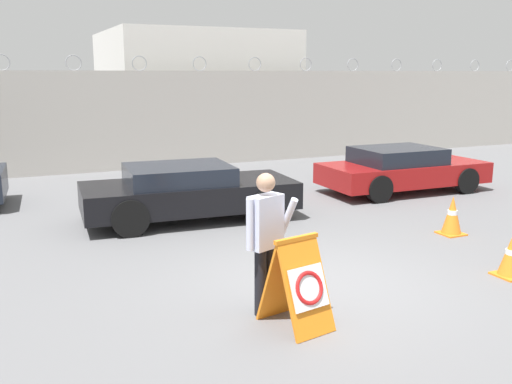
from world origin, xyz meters
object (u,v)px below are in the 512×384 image
Objects in this scene: barricade_sign at (298,283)px; security_guard at (266,236)px; parked_car_far_side at (402,169)px; traffic_cone_far at (452,215)px; parked_car_rear_sedan at (187,191)px; traffic_cone_near at (511,255)px.

security_guard reaches higher than barricade_sign.
traffic_cone_far is at bearing -113.60° from parked_car_far_side.
security_guard is 8.40m from parked_car_far_side.
parked_car_rear_sedan reaches higher than parked_car_far_side.
parked_car_far_side reaches higher than traffic_cone_far.
security_guard is 5.13m from traffic_cone_far.
traffic_cone_near is 6.24m from parked_car_rear_sedan.
traffic_cone_near is 0.89× the size of traffic_cone_far.
traffic_cone_near is at bearing -112.33° from parked_car_far_side.
parked_car_far_side is (2.47, 5.73, 0.26)m from traffic_cone_near.
security_guard is at bearing 98.08° from barricade_sign.
parked_car_far_side is (1.65, 3.60, 0.22)m from traffic_cone_far.
parked_car_rear_sedan is at bearing 75.42° from barricade_sign.
parked_car_rear_sedan reaches higher than barricade_sign.
parked_car_rear_sedan reaches higher than traffic_cone_near.
parked_car_rear_sedan is (-3.41, 5.22, 0.28)m from traffic_cone_near.
traffic_cone_far is (4.75, 1.82, -0.65)m from security_guard.
traffic_cone_far is 5.25m from parked_car_rear_sedan.
parked_car_rear_sedan is at bearing -174.05° from parked_car_far_side.
traffic_cone_near is at bearing -25.74° from security_guard.
parked_car_rear_sedan is 5.90m from parked_car_far_side.
traffic_cone_far is at bearing 16.16° from barricade_sign.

